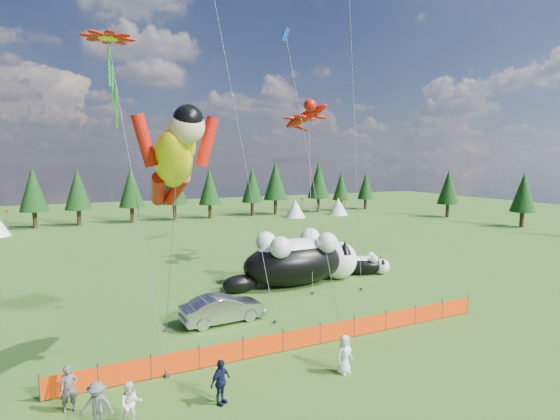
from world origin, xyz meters
name	(u,v)px	position (x,y,z in m)	size (l,w,h in m)	color
ground	(276,327)	(0.00, 0.00, 0.00)	(160.00, 160.00, 0.00)	#153A0A
safety_fence	(302,338)	(0.00, -3.00, 0.50)	(22.06, 0.06, 1.10)	#262626
tree_line	(145,195)	(0.00, 45.00, 4.00)	(90.00, 4.00, 8.00)	black
festival_tents	(229,212)	(11.00, 40.00, 1.40)	(50.00, 3.20, 2.80)	white
cat_large	(301,259)	(5.12, 6.67, 1.83)	(10.66, 3.97, 3.85)	black
cat_small	(364,264)	(10.91, 6.93, 0.79)	(4.35, 2.88, 1.66)	black
car	(223,309)	(-2.36, 1.86, 0.76)	(1.62, 4.64, 1.53)	#BBBBC0
spectator_a	(69,389)	(-10.00, -4.12, 0.85)	(0.62, 0.41, 1.70)	#545459
spectator_b	(131,404)	(-8.13, -5.97, 0.78)	(0.76, 0.45, 1.56)	white
spectator_c	(221,382)	(-4.99, -5.97, 0.85)	(0.99, 0.51, 1.70)	#131536
spectator_d	(97,406)	(-9.16, -5.72, 0.84)	(1.08, 0.56, 1.68)	#545459
spectator_e	(344,354)	(0.43, -5.96, 0.82)	(0.81, 0.52, 1.65)	white
superhero_kite	(174,161)	(-5.78, -2.64, 8.89)	(5.69, 7.58, 11.73)	yellow
gecko_kite	(306,116)	(8.79, 12.75, 12.68)	(7.03, 12.46, 15.78)	red
flower_kite	(108,41)	(-7.64, 2.67, 14.63)	(3.32, 7.56, 15.83)	red
diamond_kite_a	(218,17)	(-1.44, 4.84, 17.20)	(2.06, 5.31, 19.54)	#0C39B4
diamond_kite_c	(289,55)	(1.02, 0.45, 14.41)	(2.15, 3.56, 16.20)	#0C39B4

